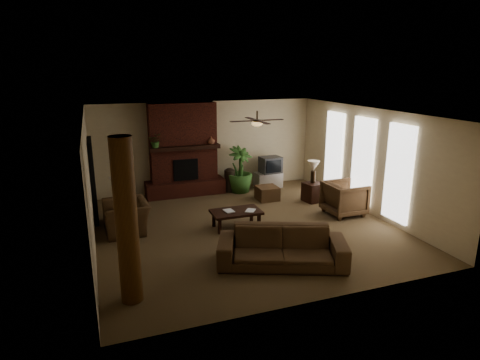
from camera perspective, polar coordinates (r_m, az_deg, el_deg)
name	(u,v)px	position (r m, az deg, el deg)	size (l,w,h in m)	color
room_shell	(246,172)	(9.68, 0.81, 1.12)	(7.00, 7.00, 7.00)	brown
fireplace	(184,157)	(12.54, -7.86, 3.15)	(2.40, 0.70, 2.80)	#522016
windows	(363,161)	(11.51, 16.75, 2.51)	(0.08, 3.65, 2.35)	white
log_column	(127,222)	(6.82, -15.56, -5.73)	(0.36, 0.36, 2.80)	brown
doorway	(93,180)	(10.93, -19.85, -0.05)	(0.10, 1.00, 2.10)	black
ceiling_fan	(257,122)	(9.89, 2.40, 8.07)	(1.35, 1.35, 0.37)	black
sofa	(282,241)	(8.17, 5.91, -8.51)	(2.52, 0.74, 0.98)	#513922
armchair_left	(126,212)	(10.06, -15.61, -4.31)	(1.13, 0.73, 0.99)	#513922
armchair_right	(345,197)	(11.17, 14.42, -2.28)	(0.95, 0.89, 0.98)	#513922
coffee_table	(236,213)	(9.97, -0.54, -4.63)	(1.20, 0.70, 0.43)	black
ottoman	(267,193)	(12.13, 3.82, -1.83)	(0.60, 0.60, 0.40)	#513922
tv_stand	(268,180)	(13.37, 3.95, 0.03)	(0.85, 0.50, 0.50)	silver
tv	(271,165)	(13.23, 4.29, 2.14)	(0.68, 0.57, 0.52)	#323335
floor_vase	(230,178)	(12.83, -1.45, 0.24)	(0.34, 0.34, 0.77)	black
floor_plant	(240,179)	(12.82, -0.03, 0.09)	(0.80, 1.44, 0.80)	#315923
side_table_left	(117,213)	(10.74, -16.81, -4.38)	(0.50, 0.50, 0.55)	black
lamp_left	(117,185)	(10.52, -16.82, -0.64)	(0.44, 0.44, 0.65)	black
side_table_right	(313,192)	(12.13, 10.16, -1.68)	(0.50, 0.50, 0.55)	black
lamp_right	(314,168)	(12.00, 10.23, 1.73)	(0.40, 0.40, 0.65)	black
mantel_plant	(156,142)	(12.02, -11.71, 5.20)	(0.38, 0.42, 0.33)	#315923
mantel_vase	(211,140)	(12.40, -4.05, 5.54)	(0.22, 0.23, 0.22)	brown
book_a	(225,206)	(9.82, -2.14, -3.72)	(0.22, 0.03, 0.29)	#999999
book_b	(246,205)	(9.92, 0.88, -3.51)	(0.21, 0.02, 0.29)	#999999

